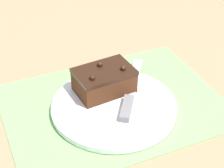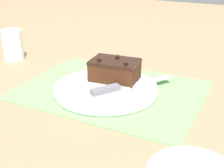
# 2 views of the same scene
# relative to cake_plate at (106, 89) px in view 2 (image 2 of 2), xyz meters

# --- Properties ---
(ground_plane) EXTENTS (3.00, 3.00, 0.00)m
(ground_plane) POSITION_rel_cake_plate_xyz_m (-0.01, -0.02, -0.01)
(ground_plane) COLOR #9E7F5B
(placemat_woven) EXTENTS (0.46, 0.34, 0.00)m
(placemat_woven) POSITION_rel_cake_plate_xyz_m (-0.01, -0.02, -0.01)
(placemat_woven) COLOR #7AB266
(placemat_woven) RESTS_ON ground_plane
(cake_plate) EXTENTS (0.26, 0.26, 0.01)m
(cake_plate) POSITION_rel_cake_plate_xyz_m (0.00, 0.00, 0.00)
(cake_plate) COLOR white
(cake_plate) RESTS_ON placemat_woven
(chocolate_cake) EXTENTS (0.13, 0.09, 0.06)m
(chocolate_cake) POSITION_rel_cake_plate_xyz_m (0.00, -0.05, 0.03)
(chocolate_cake) COLOR #472614
(chocolate_cake) RESTS_ON cake_plate
(serving_knife) EXTENTS (0.15, 0.21, 0.01)m
(serving_knife) POSITION_rel_cake_plate_xyz_m (-0.04, -0.00, 0.01)
(serving_knife) COLOR slate
(serving_knife) RESTS_ON cake_plate
(drinking_glass) EXTENTS (0.07, 0.07, 0.10)m
(drinking_glass) POSITION_rel_cake_plate_xyz_m (0.39, -0.09, 0.04)
(drinking_glass) COLOR white
(drinking_glass) RESTS_ON ground_plane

